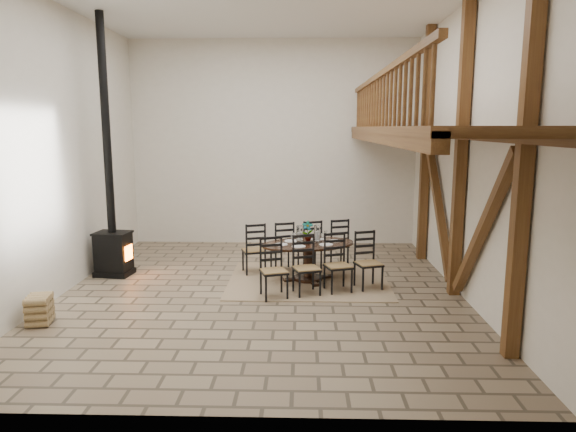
{
  "coord_description": "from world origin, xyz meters",
  "views": [
    {
      "loc": [
        0.71,
        -8.76,
        2.89
      ],
      "look_at": [
        0.45,
        0.4,
        1.31
      ],
      "focal_mm": 32.0,
      "sensor_mm": 36.0,
      "label": 1
    }
  ],
  "objects_px": {
    "dining_table": "(308,262)",
    "log_basket": "(113,261)",
    "log_stack": "(39,310)",
    "wood_stove": "(112,220)"
  },
  "relations": [
    {
      "from": "dining_table",
      "to": "log_basket",
      "type": "xyz_separation_m",
      "value": [
        -4.01,
        0.66,
        -0.19
      ]
    },
    {
      "from": "wood_stove",
      "to": "log_basket",
      "type": "relative_size",
      "value": 9.61
    },
    {
      "from": "wood_stove",
      "to": "log_stack",
      "type": "xyz_separation_m",
      "value": [
        -0.18,
        -2.58,
        -0.9
      ]
    },
    {
      "from": "wood_stove",
      "to": "dining_table",
      "type": "bearing_deg",
      "value": 3.31
    },
    {
      "from": "log_basket",
      "to": "log_stack",
      "type": "bearing_deg",
      "value": -90.33
    },
    {
      "from": "wood_stove",
      "to": "log_basket",
      "type": "height_order",
      "value": "wood_stove"
    },
    {
      "from": "wood_stove",
      "to": "log_stack",
      "type": "relative_size",
      "value": 10.08
    },
    {
      "from": "log_stack",
      "to": "wood_stove",
      "type": "bearing_deg",
      "value": 86.0
    },
    {
      "from": "dining_table",
      "to": "log_basket",
      "type": "height_order",
      "value": "dining_table"
    },
    {
      "from": "log_basket",
      "to": "log_stack",
      "type": "xyz_separation_m",
      "value": [
        -0.02,
        -2.98,
        0.03
      ]
    }
  ]
}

